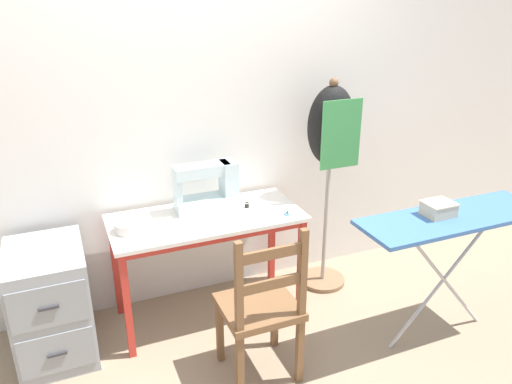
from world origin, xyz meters
name	(u,v)px	position (x,y,z in m)	size (l,w,h in m)	color
ground_plane	(223,336)	(0.00, 0.00, 0.00)	(14.00, 14.00, 0.00)	gray
wall_back	(187,112)	(0.00, 0.60, 1.27)	(10.00, 0.05, 2.55)	silver
sewing_table	(207,230)	(0.00, 0.25, 0.62)	(1.17, 0.54, 0.70)	silver
sewing_machine	(210,188)	(0.06, 0.38, 0.84)	(0.41, 0.16, 0.32)	silver
fabric_bowl	(129,226)	(-0.47, 0.24, 0.73)	(0.17, 0.17, 0.06)	silver
scissors	(287,212)	(0.48, 0.12, 0.70)	(0.10, 0.13, 0.01)	silver
thread_spool_near_machine	(247,205)	(0.28, 0.29, 0.72)	(0.03, 0.03, 0.04)	black
wooden_chair	(261,308)	(0.09, -0.38, 0.43)	(0.40, 0.38, 0.92)	brown
filing_cabinet	(51,303)	(-0.94, 0.25, 0.33)	(0.42, 0.56, 0.67)	#93999E
dress_form	(331,139)	(0.87, 0.31, 1.08)	(0.33, 0.32, 1.48)	#846647
ironing_board	(453,223)	(1.22, -0.48, 0.77)	(1.13, 0.36, 0.82)	#3D6BAD
storage_box	(439,209)	(1.14, -0.44, 0.85)	(0.17, 0.14, 0.08)	beige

